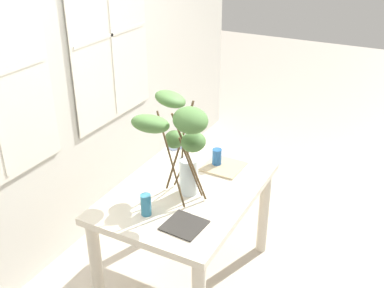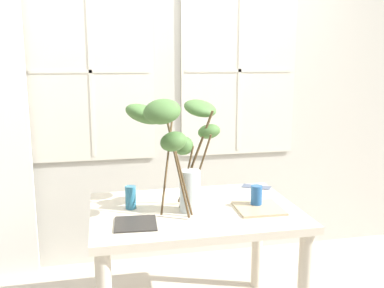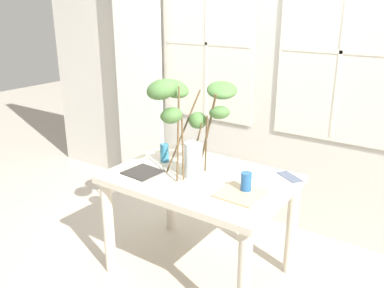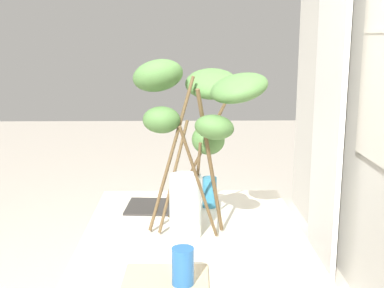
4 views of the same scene
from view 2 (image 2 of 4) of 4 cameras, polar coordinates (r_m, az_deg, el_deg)
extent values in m
cube|color=beige|center=(3.35, -3.43, 8.57)|extent=(5.19, 0.12, 2.85)
cube|color=white|center=(3.24, -13.30, 9.34)|extent=(0.85, 0.01, 1.25)
cube|color=silver|center=(3.23, -13.30, 9.33)|extent=(0.92, 0.01, 1.32)
cube|color=silver|center=(3.23, -13.30, 9.33)|extent=(0.02, 0.01, 1.25)
cube|color=silver|center=(3.23, -13.30, 9.33)|extent=(0.85, 0.01, 0.02)
cube|color=white|center=(3.41, 6.28, 9.64)|extent=(0.85, 0.01, 1.25)
cube|color=silver|center=(3.41, 6.30, 9.64)|extent=(0.92, 0.01, 1.32)
cube|color=silver|center=(3.40, 6.32, 9.64)|extent=(0.02, 0.01, 1.25)
cube|color=silver|center=(3.40, 6.32, 9.64)|extent=(0.85, 0.01, 0.02)
cube|color=beige|center=(2.50, 0.36, -8.99)|extent=(1.17, 0.83, 0.04)
cylinder|color=beige|center=(2.92, -11.67, -14.01)|extent=(0.08, 0.08, 0.69)
cylinder|color=beige|center=(3.09, 8.65, -12.38)|extent=(0.08, 0.08, 0.69)
cylinder|color=silver|center=(2.42, -0.27, -6.20)|extent=(0.12, 0.12, 0.23)
cylinder|color=silver|center=(2.44, -0.27, -7.88)|extent=(0.11, 0.11, 0.07)
cylinder|color=brown|center=(2.44, -0.74, -4.41)|extent=(0.10, 0.04, 0.35)
ellipsoid|color=#477038|center=(2.43, -1.21, -0.20)|extent=(0.16, 0.15, 0.13)
cylinder|color=brown|center=(2.47, 0.42, -1.83)|extent=(0.20, 0.12, 0.55)
ellipsoid|color=#477038|center=(2.52, 1.08, 4.75)|extent=(0.27, 0.27, 0.15)
cylinder|color=brown|center=(2.34, -1.33, -4.32)|extent=(0.10, 0.12, 0.41)
ellipsoid|color=#477038|center=(2.24, -2.47, 0.34)|extent=(0.22, 0.20, 0.15)
cylinder|color=brown|center=(2.31, -2.03, -2.50)|extent=(0.12, 0.18, 0.57)
ellipsoid|color=#477038|center=(2.20, -3.98, 4.31)|extent=(0.28, 0.28, 0.18)
cylinder|color=brown|center=(2.41, -3.29, -2.39)|extent=(0.12, 0.25, 0.54)
ellipsoid|color=#477038|center=(2.40, -6.35, 3.96)|extent=(0.30, 0.28, 0.18)
cylinder|color=brown|center=(2.45, 1.01, -3.45)|extent=(0.11, 0.15, 0.43)
ellipsoid|color=#477038|center=(2.47, 2.28, 1.67)|extent=(0.19, 0.19, 0.12)
cylinder|color=teal|center=(2.49, -8.12, -7.01)|extent=(0.06, 0.06, 0.13)
cylinder|color=#235693|center=(2.53, 8.51, -6.83)|extent=(0.07, 0.07, 0.12)
cube|color=#2D2B28|center=(2.28, -7.48, -10.40)|extent=(0.23, 0.23, 0.01)
cube|color=tan|center=(2.50, 8.81, -8.40)|extent=(0.26, 0.26, 0.01)
cube|color=#4C566B|center=(2.92, 8.49, -5.63)|extent=(0.20, 0.17, 0.00)
camera|label=1|loc=(2.14, -73.32, 23.66)|focal=43.32mm
camera|label=3|loc=(1.89, 72.17, 10.80)|focal=37.94mm
camera|label=4|loc=(3.16, 32.63, 7.33)|focal=46.72mm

